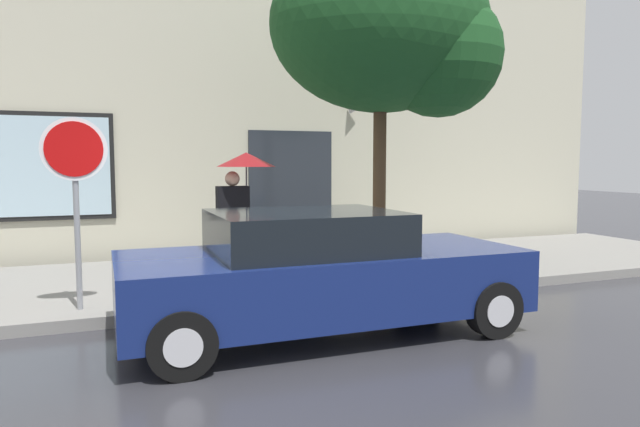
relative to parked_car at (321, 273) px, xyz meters
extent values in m
plane|color=#333338|center=(-0.80, 0.04, -0.70)|extent=(60.00, 60.00, 0.00)
cube|color=gray|center=(-0.80, 3.04, -0.62)|extent=(20.00, 4.00, 0.15)
cube|color=beige|center=(-0.80, 5.54, 2.80)|extent=(20.00, 0.40, 7.00)
cube|color=black|center=(-3.62, 5.31, 1.18)|extent=(3.12, 0.06, 1.94)
cube|color=silver|center=(-3.62, 5.28, 1.18)|extent=(2.96, 0.03, 1.78)
cube|color=#262B33|center=(1.39, 5.32, 1.00)|extent=(1.80, 0.04, 1.80)
cone|color=#99999E|center=(2.79, 5.19, 2.40)|extent=(0.22, 0.24, 0.24)
cube|color=navy|center=(0.04, 0.00, -0.09)|extent=(4.52, 1.81, 0.69)
cube|color=black|center=(-0.18, 0.00, 0.48)|extent=(2.04, 1.59, 0.46)
cylinder|color=black|center=(1.76, 0.83, -0.38)|extent=(0.64, 0.22, 0.64)
cylinder|color=silver|center=(1.76, 0.83, -0.38)|extent=(0.35, 0.24, 0.35)
cylinder|color=black|center=(1.76, -0.83, -0.38)|extent=(0.64, 0.22, 0.64)
cylinder|color=silver|center=(1.76, -0.83, -0.38)|extent=(0.35, 0.24, 0.35)
cylinder|color=black|center=(-1.67, 0.83, -0.38)|extent=(0.64, 0.22, 0.64)
cylinder|color=silver|center=(-1.67, 0.83, -0.38)|extent=(0.35, 0.24, 0.35)
cylinder|color=black|center=(-1.67, -0.83, -0.38)|extent=(0.64, 0.22, 0.64)
cylinder|color=silver|center=(-1.67, -0.83, -0.38)|extent=(0.35, 0.24, 0.35)
cylinder|color=black|center=(-0.53, 2.69, -0.13)|extent=(0.14, 0.14, 0.84)
cylinder|color=black|center=(-0.31, 2.69, -0.13)|extent=(0.14, 0.14, 0.84)
cube|color=black|center=(-0.42, 2.69, 0.59)|extent=(0.49, 0.22, 0.60)
sphere|color=tan|center=(-0.42, 2.69, 1.00)|extent=(0.23, 0.23, 0.23)
cylinder|color=#4C4C51|center=(-0.20, 2.69, 0.84)|extent=(0.02, 0.02, 0.90)
cone|color=maroon|center=(-0.20, 2.69, 1.30)|extent=(0.91, 0.91, 0.22)
cylinder|color=#4C3823|center=(1.80, 2.10, 0.91)|extent=(0.21, 0.21, 2.92)
ellipsoid|color=#19471E|center=(1.80, 2.10, 3.33)|extent=(3.48, 2.96, 2.61)
sphere|color=#19471E|center=(2.59, 1.67, 2.90)|extent=(1.91, 1.91, 1.91)
cylinder|color=gray|center=(-2.59, 1.52, 0.61)|extent=(0.07, 0.07, 2.31)
cylinder|color=white|center=(-2.59, 1.48, 1.41)|extent=(0.76, 0.02, 0.76)
cylinder|color=red|center=(-2.59, 1.47, 1.41)|extent=(0.66, 0.02, 0.66)
camera|label=1|loc=(-2.29, -5.94, 1.26)|focal=31.89mm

